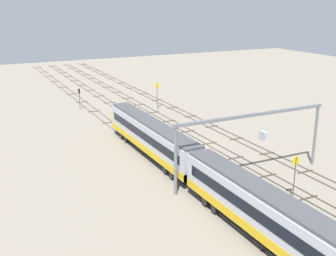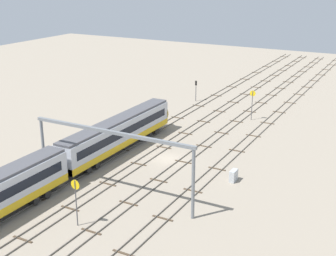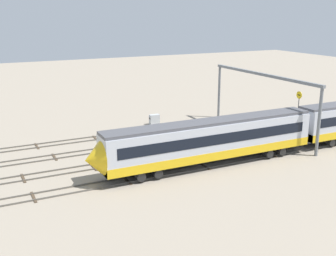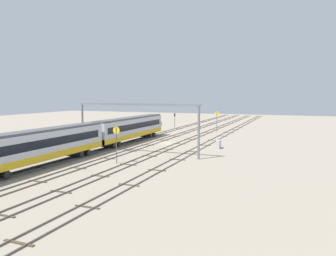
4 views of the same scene
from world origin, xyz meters
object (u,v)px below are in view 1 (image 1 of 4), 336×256
(overhead_gantry, at_px, (253,129))
(signal_light_trackside_departure, at_px, (79,96))
(speed_sign_near_foreground, at_px, (295,171))
(speed_sign_mid_trackside, at_px, (157,92))
(relay_cabinet, at_px, (264,136))

(overhead_gantry, xyz_separation_m, signal_light_trackside_departure, (42.29, 9.45, -3.56))
(speed_sign_near_foreground, xyz_separation_m, speed_sign_mid_trackside, (42.69, -3.87, 0.07))
(speed_sign_mid_trackside, distance_m, signal_light_trackside_departure, 15.26)
(speed_sign_mid_trackside, relative_size, relay_cabinet, 3.56)
(overhead_gantry, xyz_separation_m, speed_sign_near_foreground, (-6.93, -0.45, -2.88))
(speed_sign_mid_trackside, bearing_deg, overhead_gantry, 173.12)
(overhead_gantry, xyz_separation_m, speed_sign_mid_trackside, (35.76, -4.32, -2.81))
(relay_cabinet, bearing_deg, signal_light_trackside_departure, 32.38)
(overhead_gantry, distance_m, speed_sign_mid_trackside, 36.13)
(speed_sign_mid_trackside, relative_size, signal_light_trackside_departure, 1.27)
(overhead_gantry, height_order, speed_sign_mid_trackside, overhead_gantry)
(speed_sign_mid_trackside, xyz_separation_m, signal_light_trackside_departure, (6.53, 13.77, -0.75))
(speed_sign_near_foreground, distance_m, relay_cabinet, 20.49)
(overhead_gantry, height_order, speed_sign_near_foreground, overhead_gantry)
(signal_light_trackside_departure, relative_size, relay_cabinet, 2.80)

